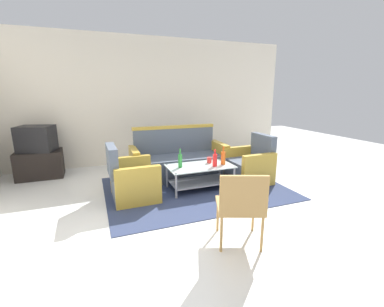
# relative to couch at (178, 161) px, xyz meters

# --- Properties ---
(ground_plane) EXTENTS (14.00, 14.00, 0.00)m
(ground_plane) POSITION_rel_couch_xyz_m (-0.07, -1.63, -0.32)
(ground_plane) COLOR white
(wall_back) EXTENTS (6.52, 0.12, 2.80)m
(wall_back) POSITION_rel_couch_xyz_m (-0.07, 1.43, 1.08)
(wall_back) COLOR silver
(wall_back) RESTS_ON ground
(rug) EXTENTS (2.96, 2.21, 0.01)m
(rug) POSITION_rel_couch_xyz_m (0.07, -0.71, -0.31)
(rug) COLOR #2D3856
(rug) RESTS_ON ground
(couch) EXTENTS (1.82, 0.79, 0.96)m
(couch) POSITION_rel_couch_xyz_m (0.00, 0.00, 0.00)
(couch) COLOR #4C5666
(couch) RESTS_ON rug
(armchair_left) EXTENTS (0.71, 0.77, 0.85)m
(armchair_left) POSITION_rel_couch_xyz_m (-1.00, -0.74, -0.03)
(armchair_left) COLOR #4C5666
(armchair_left) RESTS_ON rug
(armchair_right) EXTENTS (0.72, 0.78, 0.85)m
(armchair_right) POSITION_rel_couch_xyz_m (1.14, -0.72, -0.03)
(armchair_right) COLOR #4C5666
(armchair_right) RESTS_ON rug
(coffee_table) EXTENTS (1.10, 0.60, 0.40)m
(coffee_table) POSITION_rel_couch_xyz_m (0.14, -0.75, -0.04)
(coffee_table) COLOR silver
(coffee_table) RESTS_ON rug
(bottle_orange) EXTENTS (0.08, 0.08, 0.31)m
(bottle_orange) POSITION_rel_couch_xyz_m (0.54, -0.81, 0.21)
(bottle_orange) COLOR #D85919
(bottle_orange) RESTS_ON coffee_table
(bottle_red) EXTENTS (0.08, 0.08, 0.29)m
(bottle_red) POSITION_rel_couch_xyz_m (0.35, -0.86, 0.20)
(bottle_red) COLOR red
(bottle_red) RESTS_ON coffee_table
(bottle_green) EXTENTS (0.07, 0.07, 0.31)m
(bottle_green) POSITION_rel_couch_xyz_m (-0.20, -0.72, 0.21)
(bottle_green) COLOR #2D8C38
(bottle_green) RESTS_ON coffee_table
(cup) EXTENTS (0.08, 0.08, 0.10)m
(cup) POSITION_rel_couch_xyz_m (0.36, -0.64, 0.14)
(cup) COLOR red
(cup) RESTS_ON coffee_table
(tv_stand) EXTENTS (0.80, 0.50, 0.52)m
(tv_stand) POSITION_rel_couch_xyz_m (-2.49, 0.92, -0.06)
(tv_stand) COLOR black
(tv_stand) RESTS_ON ground
(television) EXTENTS (0.70, 0.59, 0.48)m
(television) POSITION_rel_couch_xyz_m (-2.49, 0.92, 0.44)
(television) COLOR black
(television) RESTS_ON tv_stand
(wicker_chair) EXTENTS (0.62, 0.62, 0.84)m
(wicker_chair) POSITION_rel_couch_xyz_m (-0.12, -2.45, 0.18)
(wicker_chair) COLOR #AD844C
(wicker_chair) RESTS_ON ground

